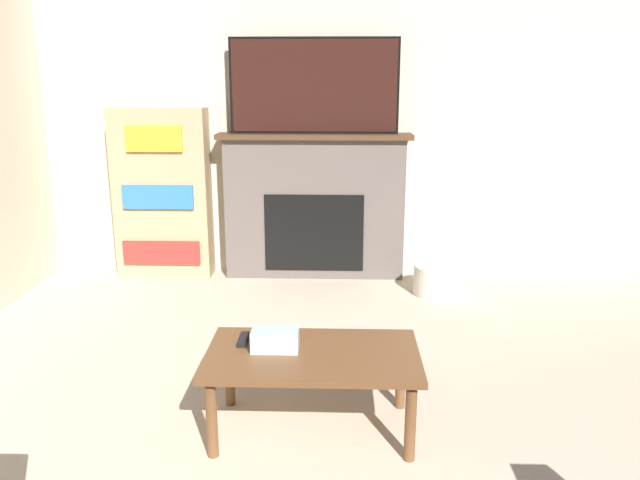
# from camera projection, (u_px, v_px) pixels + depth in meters

# --- Properties ---
(wall_back) EXTENTS (5.77, 0.06, 2.70)m
(wall_back) POSITION_uv_depth(u_px,v_px,m) (333.00, 113.00, 5.10)
(wall_back) COLOR beige
(wall_back) RESTS_ON ground_plane
(fireplace) EXTENTS (1.57, 0.28, 1.20)m
(fireplace) POSITION_uv_depth(u_px,v_px,m) (315.00, 206.00, 5.16)
(fireplace) COLOR #605651
(fireplace) RESTS_ON ground_plane
(tv) EXTENTS (1.33, 0.03, 0.74)m
(tv) POSITION_uv_depth(u_px,v_px,m) (314.00, 86.00, 4.89)
(tv) COLOR black
(tv) RESTS_ON fireplace
(coffee_table) EXTENTS (0.99, 0.57, 0.40)m
(coffee_table) POSITION_uv_depth(u_px,v_px,m) (313.00, 363.00, 2.91)
(coffee_table) COLOR brown
(coffee_table) RESTS_ON ground_plane
(tissue_box) EXTENTS (0.22, 0.12, 0.10)m
(tissue_box) POSITION_uv_depth(u_px,v_px,m) (275.00, 340.00, 2.91)
(tissue_box) COLOR silver
(tissue_box) RESTS_ON coffee_table
(remote_control) EXTENTS (0.04, 0.15, 0.02)m
(remote_control) POSITION_uv_depth(u_px,v_px,m) (243.00, 339.00, 3.01)
(remote_control) COLOR black
(remote_control) RESTS_ON coffee_table
(bookshelf) EXTENTS (0.77, 0.29, 1.40)m
(bookshelf) POSITION_uv_depth(u_px,v_px,m) (163.00, 194.00, 5.15)
(bookshelf) COLOR tan
(bookshelf) RESTS_ON ground_plane
(storage_basket) EXTENTS (0.39, 0.39, 0.23)m
(storage_basket) POSITION_uv_depth(u_px,v_px,m) (438.00, 279.00, 4.83)
(storage_basket) COLOR silver
(storage_basket) RESTS_ON ground_plane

